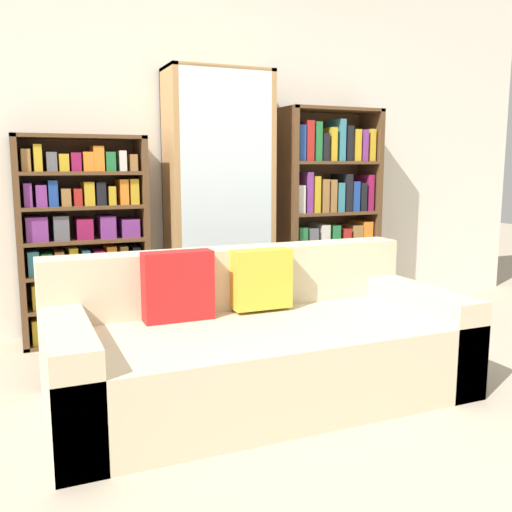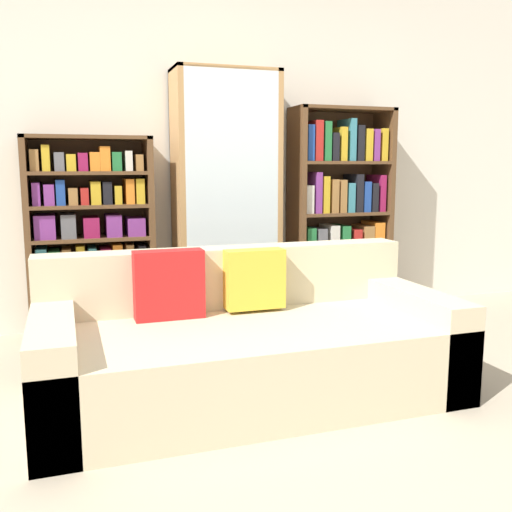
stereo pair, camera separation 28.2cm
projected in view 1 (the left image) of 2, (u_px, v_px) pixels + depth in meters
ground_plane at (368, 451)px, 2.39m from camera, size 16.00×16.00×0.00m
wall_back at (199, 143)px, 4.26m from camera, size 6.07×0.06×2.70m
couch at (256, 346)px, 2.96m from camera, size 2.08×0.98×0.75m
bookshelf_left at (83, 242)px, 3.83m from camera, size 0.84×0.32×1.38m
display_cabinet at (219, 200)px, 4.15m from camera, size 0.75×0.36×1.86m
bookshelf_right at (329, 218)px, 4.56m from camera, size 0.79×0.32×1.62m
wine_bottle at (316, 316)px, 3.98m from camera, size 0.09×0.09×0.35m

